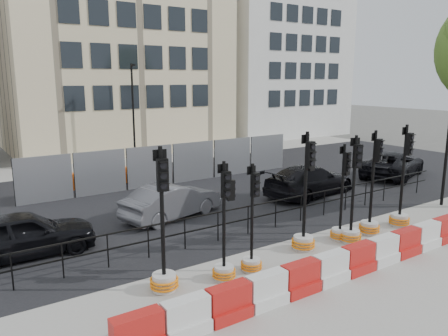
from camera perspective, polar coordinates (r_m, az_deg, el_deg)
ground at (r=14.73m, az=9.77°, el=-8.98°), size 120.00×120.00×0.00m
sidewalk_near at (r=12.90m, az=19.18°, el=-12.50°), size 40.00×6.00×0.02m
road at (r=20.11m, az=-4.06°, el=-3.16°), size 40.00×14.00×0.03m
sidewalk_far at (r=28.11m, az=-13.22°, el=0.80°), size 40.00×4.00×0.02m
building_cream at (r=34.16m, az=-14.40°, el=17.77°), size 15.00×10.06×18.00m
building_white at (r=41.63m, az=6.26°, el=15.50°), size 12.00×9.06×16.00m
kerb_railing at (r=15.35m, az=6.77°, el=-5.33°), size 18.00×0.04×1.00m
heras_fencing at (r=22.09m, az=-8.69°, el=-0.07°), size 14.33×1.72×2.00m
lamp_post_far at (r=26.93m, az=-11.76°, el=7.31°), size 0.12×0.56×6.00m
barrier_row at (r=12.87m, az=18.57°, el=-10.79°), size 14.65×0.50×0.80m
traffic_signal_a at (r=10.96m, az=-7.87°, el=-12.13°), size 0.71×0.71×3.61m
traffic_signal_b at (r=11.42m, az=0.07°, el=-10.99°), size 0.62×0.62×3.14m
traffic_signal_c at (r=11.96m, az=3.66°, el=-10.63°), size 0.59×0.59×2.98m
traffic_signal_d at (r=13.49m, az=10.48°, el=-7.06°), size 0.72×0.72×3.63m
traffic_signal_e at (r=14.46m, az=16.32°, el=-6.70°), size 0.68×0.68×3.45m
traffic_signal_f at (r=14.59m, az=15.05°, el=-6.30°), size 0.62×0.62×3.15m
traffic_signal_g at (r=15.42m, az=18.61°, el=-5.64°), size 0.69×0.69×3.51m
traffic_signal_h at (r=16.59m, az=22.09°, el=-4.61°), size 0.71×0.71×3.61m
car_a at (r=14.11m, az=-24.80°, el=-7.88°), size 1.74×4.10×1.38m
car_b at (r=16.44m, az=-6.80°, el=-4.29°), size 3.31×4.65×1.31m
car_c at (r=19.75m, az=11.10°, el=-1.62°), size 3.20×5.26×1.38m
car_d at (r=24.80m, az=21.23°, el=0.47°), size 5.36×6.32×1.36m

